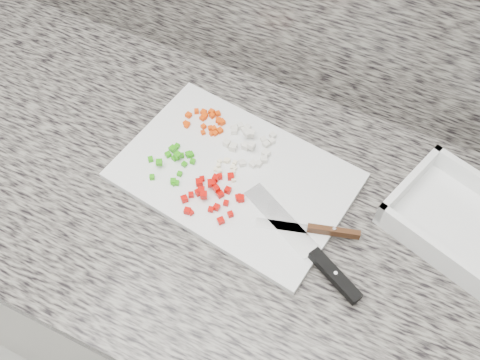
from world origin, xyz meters
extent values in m
cube|color=white|center=(0.00, 1.44, 0.43)|extent=(3.92, 0.62, 0.86)
cube|color=slate|center=(0.00, 1.44, 0.88)|extent=(3.96, 0.64, 0.04)
cube|color=silver|center=(0.08, 1.48, 0.91)|extent=(0.44, 0.32, 0.01)
cube|color=#DC3E04|center=(0.01, 1.55, 0.92)|extent=(0.01, 0.01, 0.01)
cube|color=#DC3E04|center=(-0.05, 1.58, 0.92)|extent=(0.01, 0.01, 0.01)
cube|color=#DC3E04|center=(0.00, 1.55, 0.92)|extent=(0.01, 0.01, 0.01)
cube|color=#DC3E04|center=(0.01, 1.56, 0.92)|extent=(0.01, 0.01, 0.01)
cube|color=#DC3E04|center=(-0.05, 1.55, 0.92)|extent=(0.01, 0.01, 0.01)
cube|color=#DC3E04|center=(-0.05, 1.54, 0.92)|extent=(0.01, 0.01, 0.01)
cube|color=#DC3E04|center=(0.01, 1.58, 0.92)|extent=(0.01, 0.01, 0.01)
cube|color=#DC3E04|center=(-0.01, 1.59, 0.92)|extent=(0.01, 0.01, 0.01)
cube|color=#DC3E04|center=(-0.02, 1.59, 0.92)|extent=(0.01, 0.01, 0.01)
cube|color=#DC3E04|center=(-0.01, 1.54, 0.92)|extent=(0.01, 0.01, 0.01)
cube|color=#DC3E04|center=(-0.03, 1.58, 0.92)|extent=(0.01, 0.01, 0.01)
cube|color=#DC3E04|center=(-0.05, 1.55, 0.92)|extent=(0.01, 0.01, 0.01)
cube|color=#DC3E04|center=(-0.01, 1.58, 0.92)|extent=(0.01, 0.01, 0.01)
cube|color=#DC3E04|center=(-0.03, 1.58, 0.92)|extent=(0.01, 0.01, 0.01)
cube|color=#DC3E04|center=(0.01, 1.58, 0.92)|extent=(0.01, 0.01, 0.01)
cube|color=#DC3E04|center=(-0.03, 1.57, 0.92)|extent=(0.01, 0.01, 0.01)
cube|color=#DC3E04|center=(0.00, 1.58, 0.92)|extent=(0.01, 0.01, 0.01)
cube|color=#DC3E04|center=(0.00, 1.54, 0.92)|extent=(0.01, 0.01, 0.01)
cube|color=#DC3E04|center=(-0.06, 1.56, 0.92)|extent=(0.01, 0.01, 0.01)
cube|color=#DC3E04|center=(-0.02, 1.55, 0.92)|extent=(0.01, 0.01, 0.01)
cube|color=#DC3E04|center=(0.00, 1.56, 0.92)|extent=(0.01, 0.01, 0.01)
cube|color=silver|center=(0.04, 1.58, 0.92)|extent=(0.02, 0.02, 0.01)
cube|color=silver|center=(0.08, 1.51, 0.92)|extent=(0.01, 0.01, 0.01)
cube|color=silver|center=(0.11, 1.52, 0.92)|extent=(0.01, 0.01, 0.01)
cube|color=silver|center=(0.04, 1.54, 0.92)|extent=(0.01, 0.01, 0.01)
cube|color=silver|center=(0.11, 1.56, 0.92)|extent=(0.01, 0.01, 0.01)
cube|color=silver|center=(0.11, 1.58, 0.92)|extent=(0.01, 0.01, 0.01)
cube|color=silver|center=(0.06, 1.59, 0.92)|extent=(0.01, 0.01, 0.01)
cube|color=silver|center=(0.11, 1.52, 0.92)|extent=(0.01, 0.01, 0.01)
cube|color=silver|center=(0.11, 1.54, 0.92)|extent=(0.02, 0.02, 0.01)
cube|color=silver|center=(0.05, 1.53, 0.92)|extent=(0.01, 0.01, 0.01)
cube|color=silver|center=(0.04, 1.57, 0.92)|extent=(0.01, 0.01, 0.01)
cube|color=silver|center=(0.07, 1.55, 0.92)|extent=(0.01, 0.01, 0.01)
cube|color=silver|center=(0.07, 1.57, 0.93)|extent=(0.01, 0.01, 0.01)
cube|color=silver|center=(0.04, 1.57, 0.92)|extent=(0.01, 0.01, 0.01)
cube|color=silver|center=(0.07, 1.54, 0.92)|extent=(0.01, 0.01, 0.01)
cube|color=silver|center=(0.12, 1.53, 0.92)|extent=(0.02, 0.02, 0.01)
cube|color=silver|center=(0.07, 1.57, 0.93)|extent=(0.02, 0.02, 0.01)
cube|color=silver|center=(0.05, 1.58, 0.92)|extent=(0.01, 0.01, 0.01)
cube|color=silver|center=(0.10, 1.57, 0.92)|extent=(0.01, 0.01, 0.01)
cube|color=silver|center=(0.08, 1.51, 0.92)|extent=(0.01, 0.01, 0.01)
cube|color=silver|center=(0.10, 1.51, 0.92)|extent=(0.01, 0.01, 0.01)
cube|color=silver|center=(0.11, 1.59, 0.92)|extent=(0.01, 0.01, 0.01)
cube|color=silver|center=(0.09, 1.54, 0.93)|extent=(0.01, 0.01, 0.01)
cube|color=#28970D|center=(-0.01, 1.46, 0.92)|extent=(0.01, 0.01, 0.01)
cube|color=#28970D|center=(-0.07, 1.44, 0.92)|extent=(0.01, 0.01, 0.01)
cube|color=#28970D|center=(-0.04, 1.49, 0.92)|extent=(0.01, 0.01, 0.01)
cube|color=#28970D|center=(-0.02, 1.48, 0.92)|extent=(0.01, 0.01, 0.01)
cube|color=#28970D|center=(-0.05, 1.41, 0.92)|extent=(0.01, 0.01, 0.01)
cube|color=#28970D|center=(-0.04, 1.48, 0.92)|extent=(0.01, 0.01, 0.01)
cube|color=#28970D|center=(-0.01, 1.48, 0.92)|extent=(0.01, 0.01, 0.01)
cube|color=#28970D|center=(0.00, 1.47, 0.92)|extent=(0.01, 0.01, 0.01)
cube|color=#28970D|center=(-0.01, 1.44, 0.92)|extent=(0.01, 0.01, 0.01)
cube|color=#28970D|center=(-0.05, 1.44, 0.93)|extent=(0.01, 0.01, 0.01)
cube|color=#28970D|center=(-0.03, 1.47, 0.92)|extent=(0.01, 0.01, 0.01)
cube|color=#28970D|center=(-0.01, 1.42, 0.92)|extent=(0.01, 0.01, 0.01)
cube|color=#28970D|center=(0.00, 1.42, 0.92)|extent=(0.01, 0.01, 0.01)
cube|color=#28970D|center=(-0.05, 1.47, 0.92)|extent=(0.01, 0.01, 0.01)
cube|color=#28970D|center=(-0.01, 1.48, 0.92)|extent=(0.01, 0.01, 0.01)
cube|color=#28970D|center=(-0.01, 1.42, 0.92)|extent=(0.01, 0.01, 0.01)
cube|color=#28970D|center=(-0.02, 1.47, 0.93)|extent=(0.01, 0.01, 0.01)
cube|color=#BA0702|center=(0.08, 1.47, 0.92)|extent=(0.02, 0.02, 0.01)
cube|color=#BA0702|center=(0.06, 1.41, 0.93)|extent=(0.02, 0.02, 0.01)
cube|color=#BA0702|center=(0.11, 1.44, 0.92)|extent=(0.01, 0.01, 0.01)
cube|color=#BA0702|center=(0.06, 1.46, 0.92)|extent=(0.01, 0.01, 0.01)
cube|color=#BA0702|center=(0.10, 1.42, 0.92)|extent=(0.01, 0.01, 0.01)
cube|color=#BA0702|center=(0.09, 1.44, 0.92)|extent=(0.01, 0.01, 0.01)
cube|color=#BA0702|center=(0.07, 1.43, 0.93)|extent=(0.01, 0.01, 0.01)
cube|color=#BA0702|center=(0.06, 1.45, 0.92)|extent=(0.02, 0.02, 0.01)
cube|color=#BA0702|center=(0.05, 1.38, 0.92)|extent=(0.01, 0.01, 0.01)
cube|color=#BA0702|center=(0.04, 1.45, 0.92)|extent=(0.01, 0.01, 0.01)
cube|color=#BA0702|center=(0.08, 1.41, 0.92)|extent=(0.01, 0.01, 0.01)
cube|color=#BA0702|center=(0.06, 1.46, 0.92)|extent=(0.01, 0.01, 0.01)
cube|color=#BA0702|center=(0.11, 1.44, 0.92)|extent=(0.01, 0.01, 0.01)
cube|color=#BA0702|center=(0.08, 1.43, 0.92)|extent=(0.02, 0.02, 0.01)
cube|color=#BA0702|center=(0.10, 1.38, 0.92)|extent=(0.02, 0.02, 0.01)
cube|color=#BA0702|center=(0.04, 1.38, 0.92)|extent=(0.01, 0.01, 0.01)
cube|color=#BA0702|center=(0.08, 1.40, 0.92)|extent=(0.01, 0.01, 0.01)
cube|color=#BA0702|center=(0.03, 1.40, 0.92)|extent=(0.02, 0.02, 0.01)
cube|color=#BA0702|center=(0.04, 1.42, 0.92)|extent=(0.01, 0.01, 0.01)
cube|color=#BA0702|center=(0.06, 1.44, 0.93)|extent=(0.02, 0.02, 0.01)
cube|color=#BA0702|center=(0.11, 1.44, 0.92)|extent=(0.02, 0.02, 0.01)
cube|color=#BA0702|center=(0.03, 1.44, 0.92)|extent=(0.02, 0.02, 0.01)
cube|color=#BA0702|center=(0.05, 1.42, 0.93)|extent=(0.02, 0.02, 0.01)
cube|color=#BA0702|center=(0.03, 1.41, 0.92)|extent=(0.01, 0.01, 0.01)
cube|color=#BA0702|center=(0.11, 1.40, 0.92)|extent=(0.01, 0.01, 0.01)
cube|color=#F2E6BB|center=(0.06, 1.47, 0.92)|extent=(0.01, 0.01, 0.01)
cube|color=#F2E6BB|center=(0.07, 1.50, 0.92)|extent=(0.01, 0.01, 0.01)
cube|color=#F2E6BB|center=(0.09, 1.47, 0.92)|extent=(0.01, 0.01, 0.01)
cube|color=#F2E6BB|center=(0.08, 1.48, 0.92)|extent=(0.01, 0.01, 0.01)
cube|color=#F2E6BB|center=(0.07, 1.49, 0.92)|extent=(0.01, 0.01, 0.00)
cube|color=#F2E6BB|center=(0.05, 1.49, 0.92)|extent=(0.01, 0.01, 0.01)
cube|color=#F2E6BB|center=(0.06, 1.50, 0.92)|extent=(0.01, 0.01, 0.01)
cube|color=#F2E6BB|center=(0.05, 1.49, 0.92)|extent=(0.01, 0.01, 0.01)
cube|color=#F2E6BB|center=(0.06, 1.50, 0.92)|extent=(0.01, 0.01, 0.01)
cube|color=#F2E6BB|center=(0.07, 1.50, 0.92)|extent=(0.01, 0.01, 0.01)
cube|color=#F2E6BB|center=(0.08, 1.49, 0.92)|extent=(0.01, 0.01, 0.01)
cube|color=#F2E6BB|center=(0.06, 1.47, 0.92)|extent=(0.01, 0.01, 0.01)
cube|color=#F2E6BB|center=(0.05, 1.48, 0.92)|extent=(0.01, 0.01, 0.01)
cube|color=#F2E6BB|center=(0.08, 1.49, 0.92)|extent=(0.01, 0.01, 0.01)
cube|color=#F2E6BB|center=(0.06, 1.50, 0.92)|extent=(0.01, 0.01, 0.01)
cube|color=#F2E6BB|center=(0.08, 1.47, 0.92)|extent=(0.01, 0.01, 0.01)
cube|color=silver|center=(0.19, 1.43, 0.91)|extent=(0.16, 0.10, 0.00)
cube|color=black|center=(0.31, 1.37, 0.92)|extent=(0.10, 0.06, 0.02)
cylinder|color=silver|center=(0.31, 1.37, 0.93)|extent=(0.01, 0.01, 0.00)
cube|color=silver|center=(0.20, 1.42, 0.91)|extent=(0.09, 0.04, 0.00)
cube|color=#412410|center=(0.28, 1.45, 0.92)|extent=(0.09, 0.03, 0.02)
cylinder|color=silver|center=(0.28, 1.45, 0.93)|extent=(0.01, 0.01, 0.00)
cube|color=white|center=(0.48, 1.55, 0.91)|extent=(0.29, 0.24, 0.01)
cube|color=white|center=(0.45, 1.47, 0.93)|extent=(0.24, 0.09, 0.04)
cube|color=white|center=(0.37, 1.59, 0.93)|extent=(0.07, 0.17, 0.04)
camera|label=1|loc=(0.32, 1.00, 1.70)|focal=40.00mm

